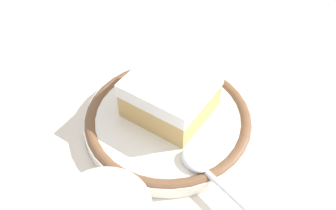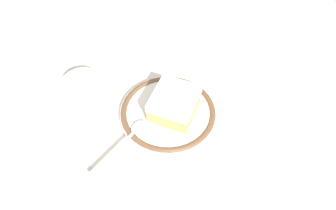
% 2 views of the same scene
% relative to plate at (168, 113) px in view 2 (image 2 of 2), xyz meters
% --- Properties ---
extents(ground_plane, '(2.40, 2.40, 0.00)m').
position_rel_plate_xyz_m(ground_plane, '(-0.00, -0.03, -0.01)').
color(ground_plane, '#B7B2A8').
extents(placemat, '(0.51, 0.38, 0.00)m').
position_rel_plate_xyz_m(placemat, '(-0.00, -0.03, -0.01)').
color(placemat, beige).
rests_on(placemat, ground_plane).
extents(plate, '(0.19, 0.19, 0.02)m').
position_rel_plate_xyz_m(plate, '(0.00, 0.00, 0.00)').
color(plate, silver).
rests_on(plate, placemat).
extents(cake_slice, '(0.09, 0.10, 0.05)m').
position_rel_plate_xyz_m(cake_slice, '(-0.01, -0.01, 0.03)').
color(cake_slice, tan).
rests_on(cake_slice, plate).
extents(spoon, '(0.03, 0.14, 0.01)m').
position_rel_plate_xyz_m(spoon, '(0.03, 0.09, 0.01)').
color(spoon, silver).
rests_on(spoon, plate).
extents(cup, '(0.07, 0.07, 0.08)m').
position_rel_plate_xyz_m(cup, '(0.14, 0.07, 0.03)').
color(cup, silver).
rests_on(cup, placemat).
extents(napkin, '(0.11, 0.13, 0.00)m').
position_rel_plate_xyz_m(napkin, '(-0.10, -0.12, -0.01)').
color(napkin, white).
rests_on(napkin, placemat).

